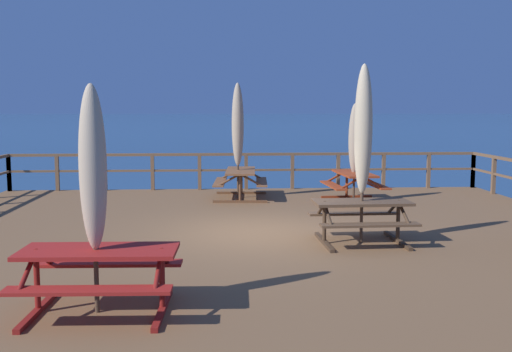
{
  "coord_description": "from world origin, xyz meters",
  "views": [
    {
      "loc": [
        -0.69,
        -11.24,
        3.04
      ],
      "look_at": [
        0.0,
        0.94,
        1.62
      ],
      "focal_mm": 41.15,
      "sensor_mm": 36.0,
      "label": 1
    }
  ],
  "objects_px": {
    "patio_umbrella_tall_back_left": "(363,130)",
    "picnic_table_back_right": "(99,266)",
    "picnic_table_mid_centre": "(241,178)",
    "patio_umbrella_tall_mid_left": "(93,169)",
    "picnic_table_back_left": "(354,181)",
    "picnic_table_mid_left": "(362,213)",
    "patio_umbrella_tall_mid_right": "(238,125)",
    "patio_umbrella_tall_front": "(355,139)"
  },
  "relations": [
    {
      "from": "picnic_table_mid_centre",
      "to": "patio_umbrella_tall_back_left",
      "type": "relative_size",
      "value": 0.63
    },
    {
      "from": "patio_umbrella_tall_front",
      "to": "patio_umbrella_tall_back_left",
      "type": "distance_m",
      "value": 4.78
    },
    {
      "from": "patio_umbrella_tall_front",
      "to": "picnic_table_back_right",
      "type": "bearing_deg",
      "value": -121.06
    },
    {
      "from": "picnic_table_back_left",
      "to": "patio_umbrella_tall_back_left",
      "type": "xyz_separation_m",
      "value": [
        -0.91,
        -4.6,
        1.47
      ]
    },
    {
      "from": "picnic_table_back_right",
      "to": "patio_umbrella_tall_mid_right",
      "type": "bearing_deg",
      "value": 78.08
    },
    {
      "from": "picnic_table_mid_centre",
      "to": "patio_umbrella_tall_back_left",
      "type": "xyz_separation_m",
      "value": [
        2.0,
        -5.41,
        1.47
      ]
    },
    {
      "from": "patio_umbrella_tall_mid_left",
      "to": "picnic_table_mid_centre",
      "type": "bearing_deg",
      "value": 77.35
    },
    {
      "from": "patio_umbrella_tall_front",
      "to": "patio_umbrella_tall_mid_right",
      "type": "height_order",
      "value": "patio_umbrella_tall_mid_right"
    },
    {
      "from": "picnic_table_mid_left",
      "to": "patio_umbrella_tall_mid_left",
      "type": "xyz_separation_m",
      "value": [
        -3.98,
        -3.4,
        1.16
      ]
    },
    {
      "from": "picnic_table_mid_centre",
      "to": "patio_umbrella_tall_back_left",
      "type": "distance_m",
      "value": 5.95
    },
    {
      "from": "picnic_table_mid_left",
      "to": "patio_umbrella_tall_mid_right",
      "type": "distance_m",
      "value": 6.01
    },
    {
      "from": "picnic_table_mid_left",
      "to": "patio_umbrella_tall_front",
      "type": "distance_m",
      "value": 4.88
    },
    {
      "from": "patio_umbrella_tall_back_left",
      "to": "picnic_table_mid_centre",
      "type": "bearing_deg",
      "value": 110.3
    },
    {
      "from": "picnic_table_mid_left",
      "to": "patio_umbrella_tall_mid_right",
      "type": "relative_size",
      "value": 0.57
    },
    {
      "from": "picnic_table_mid_centre",
      "to": "patio_umbrella_tall_mid_right",
      "type": "distance_m",
      "value": 1.41
    },
    {
      "from": "picnic_table_back_left",
      "to": "picnic_table_mid_left",
      "type": "xyz_separation_m",
      "value": [
        -0.9,
        -4.61,
        -0.0
      ]
    },
    {
      "from": "patio_umbrella_tall_back_left",
      "to": "picnic_table_back_right",
      "type": "bearing_deg",
      "value": -139.34
    },
    {
      "from": "picnic_table_back_right",
      "to": "patio_umbrella_tall_mid_right",
      "type": "distance_m",
      "value": 9.15
    },
    {
      "from": "picnic_table_mid_centre",
      "to": "patio_umbrella_tall_mid_right",
      "type": "relative_size",
      "value": 0.65
    },
    {
      "from": "patio_umbrella_tall_mid_right",
      "to": "patio_umbrella_tall_back_left",
      "type": "relative_size",
      "value": 0.97
    },
    {
      "from": "picnic_table_mid_centre",
      "to": "patio_umbrella_tall_mid_left",
      "type": "xyz_separation_m",
      "value": [
        -1.98,
        -8.81,
        1.16
      ]
    },
    {
      "from": "patio_umbrella_tall_back_left",
      "to": "patio_umbrella_tall_mid_left",
      "type": "relative_size",
      "value": 1.18
    },
    {
      "from": "picnic_table_mid_centre",
      "to": "picnic_table_mid_left",
      "type": "xyz_separation_m",
      "value": [
        2.0,
        -5.41,
        -0.01
      ]
    },
    {
      "from": "picnic_table_mid_centre",
      "to": "patio_umbrella_tall_mid_left",
      "type": "height_order",
      "value": "patio_umbrella_tall_mid_left"
    },
    {
      "from": "patio_umbrella_tall_mid_right",
      "to": "patio_umbrella_tall_mid_left",
      "type": "height_order",
      "value": "patio_umbrella_tall_mid_right"
    },
    {
      "from": "picnic_table_mid_left",
      "to": "patio_umbrella_tall_mid_right",
      "type": "xyz_separation_m",
      "value": [
        -2.08,
        5.46,
        1.41
      ]
    },
    {
      "from": "picnic_table_back_right",
      "to": "patio_umbrella_tall_mid_left",
      "type": "relative_size",
      "value": 0.69
    },
    {
      "from": "picnic_table_mid_centre",
      "to": "patio_umbrella_tall_front",
      "type": "xyz_separation_m",
      "value": [
        2.92,
        -0.74,
        1.06
      ]
    },
    {
      "from": "picnic_table_mid_centre",
      "to": "patio_umbrella_tall_front",
      "type": "distance_m",
      "value": 3.19
    },
    {
      "from": "picnic_table_back_left",
      "to": "patio_umbrella_tall_mid_left",
      "type": "bearing_deg",
      "value": -121.41
    },
    {
      "from": "picnic_table_mid_left",
      "to": "patio_umbrella_tall_back_left",
      "type": "xyz_separation_m",
      "value": [
        -0.0,
        0.0,
        1.48
      ]
    },
    {
      "from": "picnic_table_back_left",
      "to": "patio_umbrella_tall_front",
      "type": "bearing_deg",
      "value": 84.56
    },
    {
      "from": "picnic_table_mid_left",
      "to": "patio_umbrella_tall_front",
      "type": "bearing_deg",
      "value": 78.97
    },
    {
      "from": "picnic_table_back_right",
      "to": "patio_umbrella_tall_mid_right",
      "type": "relative_size",
      "value": 0.61
    },
    {
      "from": "picnic_table_mid_left",
      "to": "picnic_table_back_right",
      "type": "bearing_deg",
      "value": -139.36
    },
    {
      "from": "picnic_table_mid_left",
      "to": "picnic_table_back_left",
      "type": "bearing_deg",
      "value": 78.88
    },
    {
      "from": "picnic_table_mid_centre",
      "to": "picnic_table_back_right",
      "type": "xyz_separation_m",
      "value": [
        -1.94,
        -8.8,
        -0.0
      ]
    },
    {
      "from": "picnic_table_back_left",
      "to": "patio_umbrella_tall_front",
      "type": "distance_m",
      "value": 1.06
    },
    {
      "from": "picnic_table_mid_centre",
      "to": "picnic_table_back_right",
      "type": "bearing_deg",
      "value": -102.45
    },
    {
      "from": "picnic_table_back_left",
      "to": "patio_umbrella_tall_back_left",
      "type": "relative_size",
      "value": 0.58
    },
    {
      "from": "picnic_table_back_left",
      "to": "patio_umbrella_tall_mid_right",
      "type": "bearing_deg",
      "value": 163.94
    },
    {
      "from": "patio_umbrella_tall_back_left",
      "to": "patio_umbrella_tall_mid_left",
      "type": "height_order",
      "value": "patio_umbrella_tall_back_left"
    }
  ]
}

